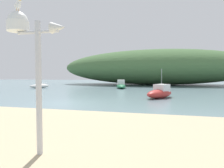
% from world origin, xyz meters
% --- Properties ---
extents(ground_plane, '(120.00, 120.00, 0.00)m').
position_xyz_m(ground_plane, '(0.00, 0.00, 0.00)').
color(ground_plane, gray).
extents(distant_hill, '(37.60, 14.62, 6.82)m').
position_xyz_m(distant_hill, '(4.94, 26.68, 3.41)').
color(distant_hill, '#476B3D').
rests_on(distant_hill, ground).
extents(mast_structure, '(1.33, 0.45, 3.00)m').
position_xyz_m(mast_structure, '(3.07, -8.35, 2.62)').
color(mast_structure, silver).
rests_on(mast_structure, beach_sand).
extents(seagull_on_radar, '(0.33, 0.25, 0.25)m').
position_xyz_m(seagull_on_radar, '(2.87, -8.36, 3.34)').
color(seagull_on_radar, orange).
rests_on(seagull_on_radar, mast_structure).
extents(motorboat_east_reach, '(2.66, 3.44, 1.11)m').
position_xyz_m(motorboat_east_reach, '(5.77, 4.26, 0.45)').
color(motorboat_east_reach, '#B72D28').
rests_on(motorboat_east_reach, ground).
extents(sailboat_outer_mooring, '(2.40, 2.85, 3.11)m').
position_xyz_m(sailboat_outer_mooring, '(-11.11, 12.38, 0.30)').
color(sailboat_outer_mooring, white).
rests_on(sailboat_outer_mooring, ground).
extents(motorboat_off_point, '(2.12, 3.91, 1.22)m').
position_xyz_m(motorboat_off_point, '(0.40, 14.72, 0.44)').
color(motorboat_off_point, '#287A4C').
rests_on(motorboat_off_point, ground).
extents(sailboat_far_left, '(1.62, 3.00, 2.95)m').
position_xyz_m(sailboat_far_left, '(5.98, 19.52, 0.28)').
color(sailboat_far_left, white).
rests_on(sailboat_far_left, ground).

